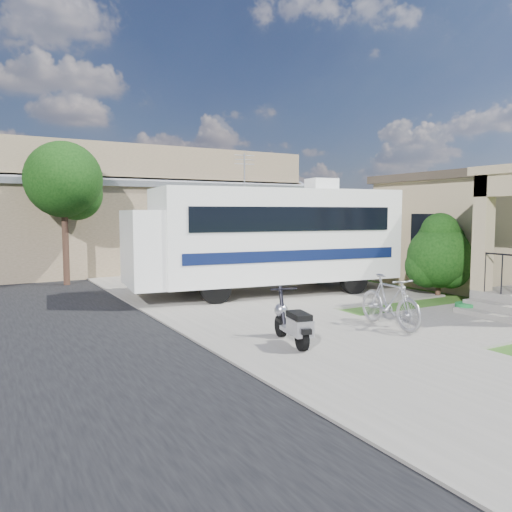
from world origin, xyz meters
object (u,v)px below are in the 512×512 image
garden_hose (465,309)px  bicycle (390,304)px  scooter (293,324)px  motorhome (267,236)px  shrub (439,254)px

garden_hose → bicycle: bearing=-172.7°
scooter → garden_hose: scooter is taller
motorhome → scooter: 5.81m
scooter → bicycle: bicycle is taller
motorhome → bicycle: size_ratio=4.54×
shrub → bicycle: bearing=-150.8°
scooter → motorhome: bearing=75.6°
bicycle → motorhome: bearing=92.4°
shrub → motorhome: bearing=146.3°
shrub → garden_hose: 2.59m
garden_hose → motorhome: bearing=119.9°
motorhome → bicycle: 5.06m
motorhome → scooter: motorhome is taller
shrub → garden_hose: size_ratio=5.11×
shrub → scooter: bearing=-159.4°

